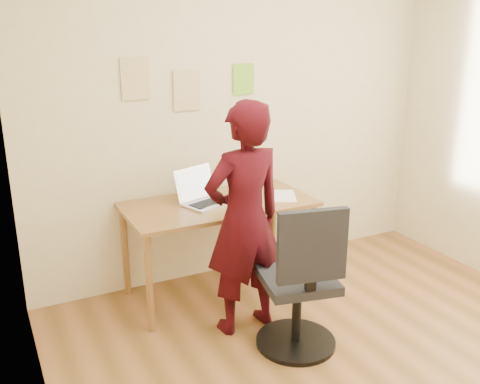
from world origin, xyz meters
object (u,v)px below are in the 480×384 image
office_chair (301,289)px  person (244,220)px  phone (246,208)px  laptop (203,196)px  desk (219,213)px

office_chair → person: (-0.19, 0.41, 0.36)m
phone → office_chair: (0.01, -0.73, -0.31)m
laptop → office_chair: office_chair is taller
person → phone: bearing=-124.2°
laptop → office_chair: bearing=-95.7°
laptop → person: (0.05, -0.57, -0.00)m
laptop → phone: laptop is taller
desk → laptop: bearing=155.8°
office_chair → person: 0.58m
laptop → office_chair: (0.24, -0.98, -0.36)m
desk → office_chair: size_ratio=1.39×
desk → office_chair: bearing=-81.8°
office_chair → person: size_ratio=0.64×
desk → person: 0.54m
desk → phone: (0.12, -0.21, 0.09)m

